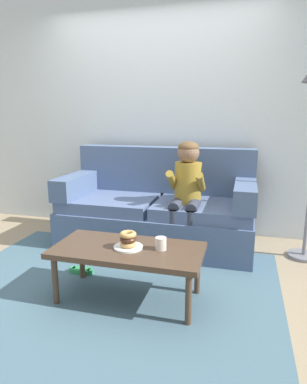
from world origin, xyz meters
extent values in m
plane|color=#9E896B|center=(0.00, 0.00, 0.00)|extent=(10.00, 10.00, 0.00)
cube|color=silver|center=(0.00, 1.40, 1.40)|extent=(8.00, 0.10, 2.80)
cube|color=#476675|center=(0.00, -0.25, 0.01)|extent=(2.64, 2.09, 0.01)
cube|color=slate|center=(0.13, 0.80, 0.19)|extent=(1.96, 0.90, 0.38)
cube|color=slate|center=(-0.36, 0.75, 0.44)|extent=(0.94, 0.74, 0.12)
cube|color=slate|center=(0.62, 0.75, 0.44)|extent=(0.94, 0.74, 0.12)
cube|color=slate|center=(0.13, 1.15, 0.75)|extent=(1.96, 0.20, 0.50)
cube|color=slate|center=(-0.75, 0.80, 0.61)|extent=(0.20, 0.90, 0.22)
cube|color=slate|center=(1.01, 0.80, 0.61)|extent=(0.20, 0.90, 0.22)
cube|color=#4C3828|center=(0.21, -0.32, 0.39)|extent=(1.08, 0.53, 0.04)
cylinder|color=#4C3828|center=(-0.27, -0.53, 0.18)|extent=(0.04, 0.04, 0.37)
cylinder|color=#4C3828|center=(0.69, -0.53, 0.18)|extent=(0.04, 0.04, 0.37)
cylinder|color=#4C3828|center=(-0.27, -0.12, 0.18)|extent=(0.04, 0.04, 0.37)
cylinder|color=#4C3828|center=(0.69, -0.12, 0.18)|extent=(0.04, 0.04, 0.37)
cylinder|color=olive|center=(0.47, 0.72, 0.70)|extent=(0.26, 0.26, 0.40)
sphere|color=#846047|center=(0.47, 0.70, 1.00)|extent=(0.21, 0.21, 0.21)
ellipsoid|color=brown|center=(0.47, 0.70, 1.04)|extent=(0.20, 0.20, 0.12)
cylinder|color=#333847|center=(0.39, 0.57, 0.51)|extent=(0.11, 0.30, 0.11)
cylinder|color=#333847|center=(0.39, 0.42, 0.28)|extent=(0.09, 0.09, 0.44)
cube|color=black|center=(0.39, 0.37, 0.03)|extent=(0.10, 0.20, 0.06)
cylinder|color=olive|center=(0.33, 0.62, 0.74)|extent=(0.07, 0.29, 0.23)
cylinder|color=#333847|center=(0.55, 0.57, 0.51)|extent=(0.11, 0.30, 0.11)
cylinder|color=#333847|center=(0.55, 0.42, 0.28)|extent=(0.09, 0.09, 0.44)
cube|color=black|center=(0.55, 0.37, 0.03)|extent=(0.10, 0.20, 0.06)
cylinder|color=olive|center=(0.60, 0.62, 0.74)|extent=(0.07, 0.29, 0.23)
cylinder|color=white|center=(0.22, -0.33, 0.42)|extent=(0.21, 0.21, 0.01)
torus|color=tan|center=(0.22, -0.33, 0.44)|extent=(0.17, 0.17, 0.04)
torus|color=#422619|center=(0.22, -0.33, 0.48)|extent=(0.16, 0.16, 0.04)
torus|color=tan|center=(0.22, -0.33, 0.51)|extent=(0.16, 0.16, 0.04)
cylinder|color=silver|center=(0.45, -0.29, 0.45)|extent=(0.08, 0.08, 0.09)
cube|color=#339E56|center=(-0.32, -0.04, 0.03)|extent=(0.16, 0.09, 0.05)
cylinder|color=#339E56|center=(-0.41, -0.04, 0.03)|extent=(0.06, 0.06, 0.05)
cylinder|color=#339E56|center=(-0.24, -0.04, 0.03)|extent=(0.06, 0.06, 0.05)
cylinder|color=slate|center=(1.59, 0.85, 0.01)|extent=(0.30, 0.30, 0.03)
camera|label=1|loc=(0.99, -2.47, 1.34)|focal=31.57mm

